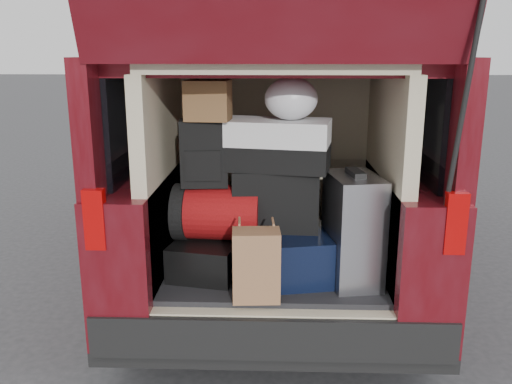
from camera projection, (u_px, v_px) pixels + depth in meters
ground at (272, 370)px, 3.16m from camera, size 80.00×80.00×0.00m
minivan at (274, 157)px, 4.73m from camera, size 1.90×5.35×2.77m
load_floor at (273, 306)px, 3.36m from camera, size 1.24×1.05×0.55m
black_hardshell at (209, 254)px, 3.18m from camera, size 0.45×0.56×0.20m
navy_hardshell at (284, 251)px, 3.15m from camera, size 0.60×0.69×0.27m
silver_roller at (353, 229)px, 2.99m from camera, size 0.32×0.44×0.61m
kraft_bag at (256, 265)px, 2.79m from camera, size 0.25×0.17×0.38m
red_duffel at (218, 212)px, 3.11m from camera, size 0.51×0.36×0.32m
black_soft_case at (276, 198)px, 3.10m from camera, size 0.49×0.31×0.34m
backpack at (204, 153)px, 3.02m from camera, size 0.27×0.18×0.37m
twotone_duffel at (274, 144)px, 3.04m from camera, size 0.67×0.43×0.28m
grocery_sack_lower at (208, 100)px, 2.93m from camera, size 0.25×0.21×0.21m
plastic_bag_center at (291, 99)px, 2.95m from camera, size 0.33×0.31×0.23m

